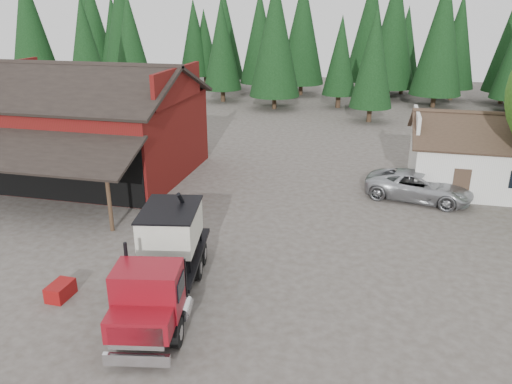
# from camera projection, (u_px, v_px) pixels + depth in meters

# --- Properties ---
(ground) EXTENTS (120.00, 120.00, 0.00)m
(ground) POSITION_uv_depth(u_px,v_px,m) (206.00, 264.00, 21.46)
(ground) COLOR #474038
(ground) RESTS_ON ground
(red_barn) EXTENTS (12.80, 13.63, 7.18)m
(red_barn) POSITION_uv_depth(u_px,v_px,m) (92.00, 134.00, 31.93)
(red_barn) COLOR #601012
(red_barn) RESTS_ON ground
(farmhouse) EXTENTS (8.60, 6.42, 4.65)m
(farmhouse) POSITION_uv_depth(u_px,v_px,m) (482.00, 161.00, 29.84)
(farmhouse) COLOR silver
(farmhouse) RESTS_ON ground
(conifer_backdrop) EXTENTS (76.00, 16.00, 16.00)m
(conifer_backdrop) POSITION_uv_depth(u_px,v_px,m) (320.00, 98.00, 59.66)
(conifer_backdrop) COLOR black
(conifer_backdrop) RESTS_ON ground
(near_pine_a) EXTENTS (4.40, 4.40, 11.40)m
(near_pine_a) POSITION_uv_depth(u_px,v_px,m) (85.00, 48.00, 49.50)
(near_pine_a) COLOR #382619
(near_pine_a) RESTS_ON ground
(near_pine_b) EXTENTS (3.96, 3.96, 10.40)m
(near_pine_b) POSITION_uv_depth(u_px,v_px,m) (374.00, 58.00, 45.36)
(near_pine_b) COLOR #382619
(near_pine_b) RESTS_ON ground
(near_pine_d) EXTENTS (5.28, 5.28, 13.40)m
(near_pine_d) POSITION_uv_depth(u_px,v_px,m) (275.00, 36.00, 50.66)
(near_pine_d) COLOR #382619
(near_pine_d) RESTS_ON ground
(feed_truck) EXTENTS (3.61, 8.34, 3.65)m
(feed_truck) POSITION_uv_depth(u_px,v_px,m) (164.00, 259.00, 18.28)
(feed_truck) COLOR black
(feed_truck) RESTS_ON ground
(silver_car) EXTENTS (6.27, 3.84, 1.62)m
(silver_car) POSITION_uv_depth(u_px,v_px,m) (419.00, 186.00, 28.23)
(silver_car) COLOR #A7A9AE
(silver_car) RESTS_ON ground
(equip_box) EXTENTS (0.72, 1.12, 0.60)m
(equip_box) POSITION_uv_depth(u_px,v_px,m) (60.00, 291.00, 18.88)
(equip_box) COLOR maroon
(equip_box) RESTS_ON ground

